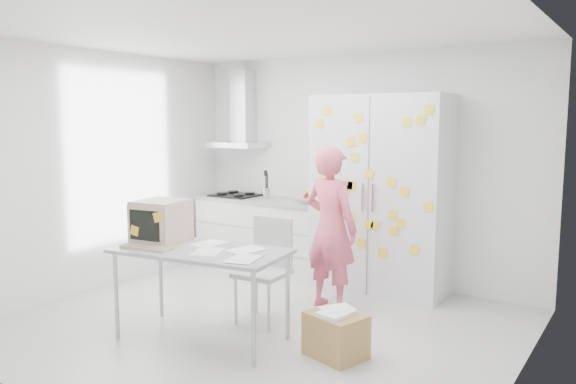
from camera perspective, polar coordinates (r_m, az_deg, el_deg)
The scene contains 10 objects.
floor at distance 5.44m, azimuth -2.83°, elevation -13.49°, with size 4.50×4.00×0.02m, color silver.
walls at distance 5.71m, azimuth 1.38°, elevation 1.55°, with size 4.52×4.01×2.70m.
ceiling at distance 5.15m, azimuth -3.03°, elevation 15.98°, with size 4.50×4.00×0.02m, color white.
counter_run at distance 7.31m, azimuth -2.50°, elevation -4.14°, with size 1.84×0.63×1.28m.
range_hood at distance 7.55m, azimuth -4.75°, elevation 7.55°, with size 0.70×0.48×1.01m.
tall_cabinet at distance 6.37m, azimuth 9.40°, elevation -0.21°, with size 1.50×0.68×2.20m.
person at distance 5.71m, azimuth 4.37°, elevation -3.68°, with size 0.61×0.40×1.67m, color #E85A76.
desk at distance 5.14m, azimuth -11.44°, elevation -4.21°, with size 1.60×0.96×1.20m.
chair at distance 5.43m, azimuth -2.21°, elevation -7.23°, with size 0.48×0.48×0.99m.
cardboard_box at distance 4.74m, azimuth 4.89°, elevation -14.21°, with size 0.53×0.47×0.39m.
Camera 1 is at (3.03, -4.09, 1.92)m, focal length 35.00 mm.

